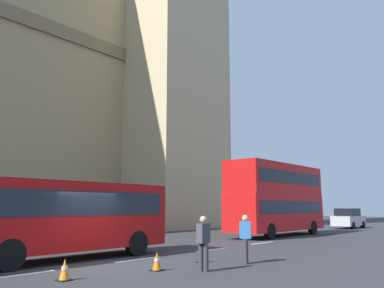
{
  "coord_description": "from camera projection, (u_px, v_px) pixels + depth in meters",
  "views": [
    {
      "loc": [
        -8.74,
        -11.68,
        1.96
      ],
      "look_at": [
        11.88,
        5.91,
        6.27
      ],
      "focal_mm": 37.24,
      "sensor_mm": 36.0,
      "label": 1
    }
  ],
  "objects": [
    {
      "name": "pedestrian_near_cones",
      "position": [
        203.0,
        241.0,
        12.4
      ],
      "size": [
        0.4,
        0.36,
        1.69
      ],
      "color": "#333333",
      "rests_on": "ground_plane"
    },
    {
      "name": "traffic_cone_east",
      "position": [
        202.0,
        255.0,
        14.27
      ],
      "size": [
        0.36,
        0.36,
        0.58
      ],
      "color": "black",
      "rests_on": "ground_plane"
    },
    {
      "name": "traffic_cone_middle",
      "position": [
        157.0,
        261.0,
        12.46
      ],
      "size": [
        0.36,
        0.36,
        0.58
      ],
      "color": "black",
      "rests_on": "ground_plane"
    },
    {
      "name": "traffic_cone_west",
      "position": [
        65.0,
        270.0,
        10.78
      ],
      "size": [
        0.36,
        0.36,
        0.58
      ],
      "color": "black",
      "rests_on": "ground_plane"
    },
    {
      "name": "sedan_lead",
      "position": [
        348.0,
        218.0,
        37.62
      ],
      "size": [
        4.4,
        1.86,
        1.85
      ],
      "color": "#B7B7BC",
      "rests_on": "ground_plane"
    },
    {
      "name": "pedestrian_by_kerb",
      "position": [
        245.0,
        237.0,
        14.1
      ],
      "size": [
        0.4,
        0.47,
        1.69
      ],
      "color": "#333333",
      "rests_on": "ground_plane"
    },
    {
      "name": "lane_centre_marking",
      "position": [
        20.0,
        275.0,
        11.63
      ],
      "size": [
        29.8,
        0.16,
        0.01
      ],
      "color": "silver",
      "rests_on": "ground_plane"
    },
    {
      "name": "double_decker_bus",
      "position": [
        277.0,
        196.0,
        27.82
      ],
      "size": [
        9.71,
        2.54,
        4.9
      ],
      "color": "red",
      "rests_on": "ground_plane"
    },
    {
      "name": "ground_plane",
      "position": [
        99.0,
        265.0,
        13.74
      ],
      "size": [
        160.0,
        160.0,
        0.0
      ],
      "primitive_type": "plane",
      "color": "#333335"
    }
  ]
}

